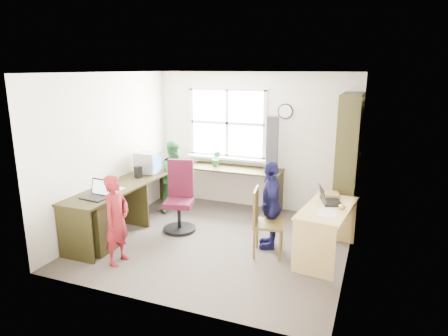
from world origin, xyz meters
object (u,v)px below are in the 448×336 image
at_px(laptop_right, 328,199).
at_px(person_green, 176,176).
at_px(bookshelf, 348,167).
at_px(person_red, 117,220).
at_px(right_desk, 327,221).
at_px(swivel_chair, 180,200).
at_px(person_navy, 271,205).
at_px(wooden_chair, 264,219).
at_px(crt_monitor, 148,163).
at_px(potted_plant, 216,159).
at_px(cd_tower, 272,144).
at_px(laptop_left, 98,193).
at_px(l_desk, 129,207).

relative_size(laptop_right, person_green, 0.32).
relative_size(bookshelf, laptop_right, 5.26).
bearing_deg(laptop_right, person_red, 99.56).
xyz_separation_m(right_desk, swivel_chair, (-2.24, 0.15, -0.04)).
distance_m(person_red, person_navy, 2.07).
xyz_separation_m(wooden_chair, crt_monitor, (-2.21, 0.71, 0.43)).
bearing_deg(person_green, crt_monitor, 167.68).
height_order(crt_monitor, potted_plant, crt_monitor).
height_order(cd_tower, person_green, cd_tower).
relative_size(bookshelf, person_navy, 1.69).
bearing_deg(laptop_left, person_navy, 28.61).
bearing_deg(laptop_right, crt_monitor, 65.58).
relative_size(right_desk, swivel_chair, 1.18).
height_order(bookshelf, laptop_left, bookshelf).
xyz_separation_m(wooden_chair, person_navy, (0.02, 0.27, 0.12)).
bearing_deg(cd_tower, l_desk, -143.85).
distance_m(crt_monitor, laptop_right, 3.01).
bearing_deg(swivel_chair, bookshelf, 6.24).
relative_size(crt_monitor, person_red, 0.33).
bearing_deg(right_desk, laptop_right, 103.95).
distance_m(laptop_right, potted_plant, 2.41).
bearing_deg(person_navy, wooden_chair, -20.30).
distance_m(wooden_chair, person_red, 1.91).
bearing_deg(crt_monitor, wooden_chair, -20.80).
bearing_deg(bookshelf, crt_monitor, -168.95).
relative_size(potted_plant, person_green, 0.23).
height_order(swivel_chair, wooden_chair, swivel_chair).
relative_size(l_desk, person_red, 2.53).
bearing_deg(l_desk, bookshelf, 26.43).
relative_size(wooden_chair, potted_plant, 3.24).
xyz_separation_m(bookshelf, crt_monitor, (-3.14, -0.61, -0.07)).
bearing_deg(laptop_right, laptop_left, 91.26).
bearing_deg(right_desk, person_green, 169.42).
relative_size(swivel_chair, person_navy, 0.88).
bearing_deg(person_green, wooden_chair, -93.45).
distance_m(crt_monitor, person_green, 0.58).
relative_size(bookshelf, crt_monitor, 5.53).
relative_size(potted_plant, person_navy, 0.23).
relative_size(l_desk, person_navy, 2.38).
relative_size(bookshelf, wooden_chair, 2.29).
bearing_deg(person_green, laptop_left, -161.87).
relative_size(l_desk, person_green, 2.36).
distance_m(potted_plant, person_green, 0.78).
height_order(l_desk, person_red, person_red).
bearing_deg(person_red, l_desk, 25.00).
distance_m(wooden_chair, cd_tower, 1.79).
xyz_separation_m(l_desk, bookshelf, (2.96, 1.47, 0.55)).
bearing_deg(laptop_right, wooden_chair, 97.87).
bearing_deg(person_green, bookshelf, -58.94).
distance_m(laptop_right, cd_tower, 1.71).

